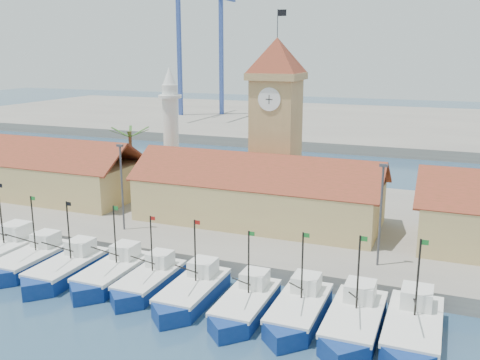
% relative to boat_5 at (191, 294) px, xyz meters
% --- Properties ---
extents(ground, '(400.00, 400.00, 0.00)m').
position_rel_boat_5_xyz_m(ground, '(-0.72, -2.29, -0.73)').
color(ground, navy).
rests_on(ground, ground).
extents(quay, '(140.00, 32.00, 1.50)m').
position_rel_boat_5_xyz_m(quay, '(-0.72, 21.71, 0.02)').
color(quay, gray).
rests_on(quay, ground).
extents(terminal, '(240.00, 80.00, 2.00)m').
position_rel_boat_5_xyz_m(terminal, '(-0.72, 107.71, 0.27)').
color(terminal, gray).
rests_on(terminal, ground).
extents(boat_1, '(3.46, 9.49, 7.18)m').
position_rel_boat_5_xyz_m(boat_1, '(-16.97, 0.55, 0.01)').
color(boat_1, navy).
rests_on(boat_1, ground).
extents(boat_2, '(3.50, 9.60, 7.26)m').
position_rel_boat_5_xyz_m(boat_2, '(-12.55, 0.06, 0.02)').
color(boat_2, navy).
rests_on(boat_2, ground).
extents(boat_3, '(3.45, 9.46, 7.16)m').
position_rel_boat_5_xyz_m(boat_3, '(-8.17, 0.77, 0.01)').
color(boat_3, navy).
rests_on(boat_3, ground).
extents(boat_4, '(3.23, 8.84, 6.69)m').
position_rel_boat_5_xyz_m(boat_4, '(-4.42, 0.67, -0.04)').
color(boat_4, navy).
rests_on(boat_4, ground).
extents(boat_5, '(3.42, 9.37, 7.09)m').
position_rel_boat_5_xyz_m(boat_5, '(0.00, 0.00, 0.00)').
color(boat_5, navy).
rests_on(boat_5, ground).
extents(boat_6, '(3.32, 9.10, 6.89)m').
position_rel_boat_5_xyz_m(boat_6, '(4.75, -0.38, -0.02)').
color(boat_6, navy).
rests_on(boat_6, ground).
extents(boat_7, '(3.44, 9.42, 7.13)m').
position_rel_boat_5_xyz_m(boat_7, '(8.82, 0.14, 0.00)').
color(boat_7, navy).
rests_on(boat_7, ground).
extents(boat_8, '(3.65, 9.99, 7.56)m').
position_rel_boat_5_xyz_m(boat_8, '(13.00, -0.22, 0.05)').
color(boat_8, navy).
rests_on(boat_8, ground).
extents(boat_9, '(3.72, 10.19, 7.71)m').
position_rel_boat_5_xyz_m(boat_9, '(17.01, 0.18, 0.06)').
color(boat_9, navy).
rests_on(boat_9, ground).
extents(hall_left, '(31.20, 10.13, 7.61)m').
position_rel_boat_5_xyz_m(hall_left, '(-32.72, 17.71, 3.25)').
color(hall_left, tan).
rests_on(hall_left, quay).
extents(hall_center, '(27.04, 10.13, 7.61)m').
position_rel_boat_5_xyz_m(hall_center, '(-0.72, 17.71, 3.25)').
color(hall_center, tan).
rests_on(hall_center, quay).
extents(clock_tower, '(5.80, 5.80, 22.70)m').
position_rel_boat_5_xyz_m(clock_tower, '(-0.72, 23.70, 11.23)').
color(clock_tower, tan).
rests_on(clock_tower, quay).
extents(minaret, '(3.00, 3.00, 16.30)m').
position_rel_boat_5_xyz_m(minaret, '(-15.72, 25.71, 9.00)').
color(minaret, silver).
rests_on(minaret, quay).
extents(palm_tree, '(5.60, 5.03, 8.39)m').
position_rel_boat_5_xyz_m(palm_tree, '(-20.72, 23.71, 5.51)').
color(palm_tree, brown).
rests_on(palm_tree, quay).
extents(lamp_posts, '(80.70, 0.25, 9.03)m').
position_rel_boat_5_xyz_m(lamp_posts, '(-0.22, 9.71, 5.74)').
color(lamp_posts, '#3F3F44').
rests_on(lamp_posts, quay).
extents(crane_blue_far, '(1.00, 32.43, 43.35)m').
position_rel_boat_5_xyz_m(crane_blue_far, '(-53.58, 98.37, 25.30)').
color(crane_blue_far, '#324A98').
rests_on(crane_blue_far, terminal).
extents(crane_blue_near, '(1.00, 33.24, 39.83)m').
position_rel_boat_5_xyz_m(crane_blue_near, '(-43.54, 104.15, 23.42)').
color(crane_blue_near, '#324A98').
rests_on(crane_blue_near, terminal).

